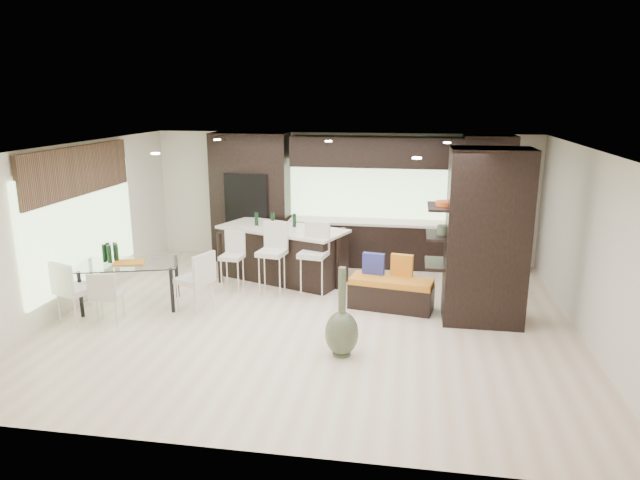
% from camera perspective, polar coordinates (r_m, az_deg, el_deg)
% --- Properties ---
extents(ground, '(8.00, 8.00, 0.00)m').
position_cam_1_polar(ground, '(9.11, -0.62, -7.96)').
color(ground, beige).
rests_on(ground, ground).
extents(back_wall, '(8.00, 0.02, 2.70)m').
position_cam_1_polar(back_wall, '(12.08, 2.25, 4.27)').
color(back_wall, white).
rests_on(back_wall, ground).
extents(left_wall, '(0.02, 7.00, 2.70)m').
position_cam_1_polar(left_wall, '(10.16, -23.46, 1.18)').
color(left_wall, white).
rests_on(left_wall, ground).
extents(right_wall, '(0.02, 7.00, 2.70)m').
position_cam_1_polar(right_wall, '(8.93, 25.54, -0.72)').
color(right_wall, white).
rests_on(right_wall, ground).
extents(ceiling, '(8.00, 7.00, 0.02)m').
position_cam_1_polar(ceiling, '(8.46, -0.67, 9.22)').
color(ceiling, white).
rests_on(ceiling, ground).
extents(window_left, '(0.04, 3.20, 1.90)m').
position_cam_1_polar(window_left, '(10.30, -22.69, 1.42)').
color(window_left, '#B2D199').
rests_on(window_left, left_wall).
extents(window_back, '(3.40, 0.04, 1.20)m').
position_cam_1_polar(window_back, '(11.95, 5.10, 5.09)').
color(window_back, '#B2D199').
rests_on(window_back, back_wall).
extents(stone_accent, '(0.08, 3.00, 0.80)m').
position_cam_1_polar(stone_accent, '(10.14, -23.03, 6.38)').
color(stone_accent, brown).
rests_on(stone_accent, left_wall).
extents(ceiling_spots, '(4.00, 3.00, 0.02)m').
position_cam_1_polar(ceiling_spots, '(8.71, -0.38, 9.23)').
color(ceiling_spots, white).
rests_on(ceiling_spots, ceiling).
extents(back_cabinetry, '(6.80, 0.68, 2.70)m').
position_cam_1_polar(back_cabinetry, '(11.70, 4.48, 3.92)').
color(back_cabinetry, black).
rests_on(back_cabinetry, ground).
extents(refrigerator, '(0.90, 0.68, 1.90)m').
position_cam_1_polar(refrigerator, '(12.17, -6.92, 2.34)').
color(refrigerator, black).
rests_on(refrigerator, ground).
extents(partition_column, '(1.20, 0.80, 2.70)m').
position_cam_1_polar(partition_column, '(9.02, 16.30, 0.26)').
color(partition_column, black).
rests_on(partition_column, ground).
extents(kitchen_island, '(2.64, 1.84, 1.01)m').
position_cam_1_polar(kitchen_island, '(10.94, -3.75, -1.33)').
color(kitchen_island, black).
rests_on(kitchen_island, ground).
extents(stool_left, '(0.41, 0.41, 0.87)m').
position_cam_1_polar(stool_left, '(10.41, -8.76, -2.72)').
color(stool_left, beige).
rests_on(stool_left, ground).
extents(stool_mid, '(0.52, 0.52, 1.03)m').
position_cam_1_polar(stool_mid, '(10.15, -4.83, -2.56)').
color(stool_mid, beige).
rests_on(stool_mid, ground).
extents(stool_right, '(0.53, 0.53, 1.04)m').
position_cam_1_polar(stool_right, '(9.99, -0.68, -2.74)').
color(stool_right, beige).
rests_on(stool_right, ground).
extents(bench, '(1.43, 0.75, 0.52)m').
position_cam_1_polar(bench, '(9.55, 7.12, -5.32)').
color(bench, black).
rests_on(bench, ground).
extents(floor_vase, '(0.52, 0.52, 1.25)m').
position_cam_1_polar(floor_vase, '(7.72, 2.20, -7.19)').
color(floor_vase, '#45523B').
rests_on(floor_vase, ground).
extents(dining_table, '(1.77, 1.31, 0.76)m').
position_cam_1_polar(dining_table, '(10.03, -18.38, -4.28)').
color(dining_table, white).
rests_on(dining_table, ground).
extents(chair_near, '(0.50, 0.50, 0.80)m').
position_cam_1_polar(chair_near, '(9.42, -20.45, -5.55)').
color(chair_near, beige).
rests_on(chair_near, ground).
extents(chair_far, '(0.65, 0.65, 0.93)m').
position_cam_1_polar(chair_far, '(9.61, -23.16, -4.97)').
color(chair_far, beige).
rests_on(chair_far, ground).
extents(chair_end, '(0.65, 0.65, 0.93)m').
position_cam_1_polar(chair_end, '(9.55, -12.44, -4.28)').
color(chair_end, beige).
rests_on(chair_end, ground).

